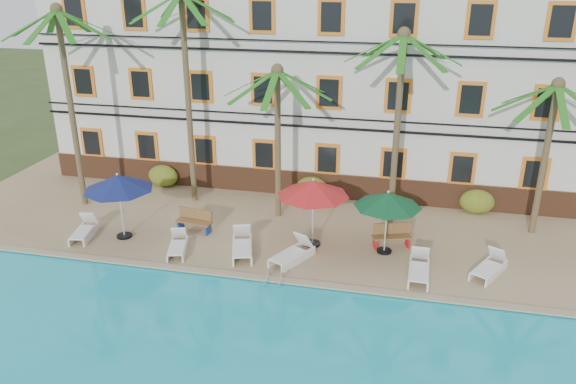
% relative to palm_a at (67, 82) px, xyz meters
% --- Properties ---
extents(ground, '(100.00, 100.00, 0.00)m').
position_rel_palm_a_xyz_m(ground, '(9.25, -3.76, -5.87)').
color(ground, '#384C23').
rests_on(ground, ground).
extents(pool_deck, '(30.00, 12.00, 0.25)m').
position_rel_palm_a_xyz_m(pool_deck, '(9.25, 1.24, -5.74)').
color(pool_deck, tan).
rests_on(pool_deck, ground).
extents(pool_coping, '(30.00, 0.35, 0.06)m').
position_rel_palm_a_xyz_m(pool_coping, '(9.25, -4.66, -5.59)').
color(pool_coping, tan).
rests_on(pool_coping, pool_deck).
extents(hotel_building, '(25.40, 6.44, 10.22)m').
position_rel_palm_a_xyz_m(hotel_building, '(9.25, 6.22, -0.49)').
color(hotel_building, silver).
rests_on(hotel_building, pool_deck).
extents(palm_a, '(4.47, 4.47, 8.83)m').
position_rel_palm_a_xyz_m(palm_a, '(0.00, 0.00, 0.00)').
color(palm_a, brown).
rests_on(palm_a, pool_deck).
extents(palm_b, '(4.47, 4.47, 9.45)m').
position_rel_palm_a_xyz_m(palm_b, '(4.79, 1.52, 0.35)').
color(palm_b, brown).
rests_on(palm_b, pool_deck).
extents(palm_c, '(4.47, 4.47, 6.61)m').
position_rel_palm_a_xyz_m(palm_c, '(9.01, 0.71, -1.28)').
color(palm_c, brown).
rests_on(palm_c, pool_deck).
extents(palm_d, '(4.47, 4.47, 8.09)m').
position_rel_palm_a_xyz_m(palm_d, '(13.85, 1.09, -0.42)').
color(palm_d, brown).
rests_on(palm_d, pool_deck).
extents(palm_e, '(4.47, 4.47, 6.38)m').
position_rel_palm_a_xyz_m(palm_e, '(19.61, 1.35, -1.42)').
color(palm_e, brown).
rests_on(palm_e, pool_deck).
extents(shrub_left, '(1.50, 0.90, 1.10)m').
position_rel_palm_a_xyz_m(shrub_left, '(2.64, 2.84, -5.07)').
color(shrub_left, '#1B5719').
rests_on(shrub_left, pool_deck).
extents(shrub_mid, '(1.50, 0.90, 1.10)m').
position_rel_palm_a_xyz_m(shrub_mid, '(10.12, 2.84, -5.07)').
color(shrub_mid, '#1B5719').
rests_on(shrub_mid, pool_deck).
extents(shrub_right, '(1.50, 0.90, 1.10)m').
position_rel_palm_a_xyz_m(shrub_right, '(17.51, 2.84, -5.07)').
color(shrub_right, '#1B5719').
rests_on(shrub_right, pool_deck).
extents(umbrella_blue, '(2.75, 2.75, 2.75)m').
position_rel_palm_a_xyz_m(umbrella_blue, '(3.41, -2.71, -3.27)').
color(umbrella_blue, black).
rests_on(umbrella_blue, pool_deck).
extents(umbrella_red, '(2.79, 2.79, 2.79)m').
position_rel_palm_a_xyz_m(umbrella_red, '(10.97, -1.71, -3.24)').
color(umbrella_red, black).
rests_on(umbrella_red, pool_deck).
extents(umbrella_green, '(2.54, 2.54, 2.54)m').
position_rel_palm_a_xyz_m(umbrella_green, '(13.77, -1.72, -3.45)').
color(umbrella_green, black).
rests_on(umbrella_green, pool_deck).
extents(lounger_a, '(0.99, 1.92, 0.86)m').
position_rel_palm_a_xyz_m(lounger_a, '(1.83, -3.02, -5.34)').
color(lounger_a, white).
rests_on(lounger_a, pool_deck).
extents(lounger_b, '(1.07, 1.84, 0.82)m').
position_rel_palm_a_xyz_m(lounger_b, '(6.03, -3.41, -5.35)').
color(lounger_b, white).
rests_on(lounger_b, pool_deck).
extents(lounger_c, '(1.31, 2.18, 0.97)m').
position_rel_palm_a_xyz_m(lounger_c, '(8.47, -2.97, -5.30)').
color(lounger_c, white).
rests_on(lounger_c, pool_deck).
extents(lounger_d, '(1.52, 2.07, 0.93)m').
position_rel_palm_a_xyz_m(lounger_d, '(10.48, -3.12, -5.32)').
color(lounger_d, white).
rests_on(lounger_d, pool_deck).
extents(lounger_e, '(0.74, 1.98, 0.93)m').
position_rel_palm_a_xyz_m(lounger_e, '(15.07, -3.26, -5.32)').
color(lounger_e, white).
rests_on(lounger_e, pool_deck).
extents(lounger_f, '(1.47, 1.93, 0.87)m').
position_rel_palm_a_xyz_m(lounger_f, '(17.52, -2.56, -5.34)').
color(lounger_f, white).
rests_on(lounger_f, pool_deck).
extents(bench_left, '(1.55, 0.69, 0.93)m').
position_rel_palm_a_xyz_m(bench_left, '(6.01, -1.54, -5.15)').
color(bench_left, olive).
rests_on(bench_left, pool_deck).
extents(bench_right, '(1.57, 0.91, 0.93)m').
position_rel_palm_a_xyz_m(bench_right, '(13.98, -1.16, -5.15)').
color(bench_right, olive).
rests_on(bench_right, pool_deck).
extents(pool_ladder, '(0.54, 0.74, 0.74)m').
position_rel_palm_a_xyz_m(pool_ladder, '(10.19, -4.76, -5.62)').
color(pool_ladder, silver).
rests_on(pool_ladder, ground).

